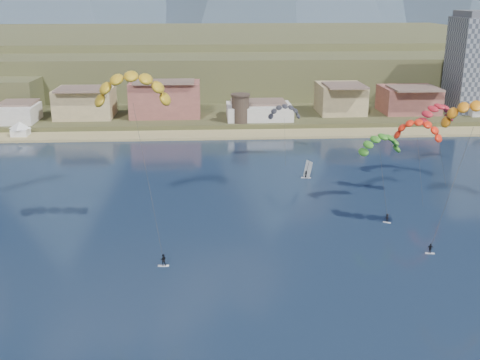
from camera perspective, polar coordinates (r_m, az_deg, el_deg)
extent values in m
plane|color=#0D1C31|center=(70.75, 1.59, -15.82)|extent=(2400.00, 2400.00, 0.00)
cube|color=tan|center=(169.30, -1.48, 4.50)|extent=(2200.00, 12.00, 0.90)
cube|color=brown|center=(619.94, -2.97, 14.15)|extent=(2200.00, 900.00, 4.00)
cube|color=brown|center=(283.90, 5.96, 11.70)|extent=(320.00, 150.00, 15.00)
cube|color=brown|center=(321.79, -9.78, 12.52)|extent=(380.00, 170.00, 18.00)
cylinder|color=#47382D|center=(176.14, 0.05, 6.94)|extent=(5.20, 5.20, 8.00)
cylinder|color=#47382D|center=(175.38, 0.05, 8.32)|extent=(5.82, 5.82, 0.60)
cube|color=white|center=(176.90, -20.67, 4.42)|extent=(4.50, 4.50, 2.00)
pyramid|color=white|center=(176.29, -20.78, 5.36)|extent=(6.40, 6.40, 2.00)
cube|color=silver|center=(89.38, -7.49, -8.31)|extent=(1.63, 0.57, 0.11)
imported|color=black|center=(88.96, -7.52, -7.74)|extent=(0.94, 0.75, 1.85)
cylinder|color=#262626|center=(90.93, -9.02, 0.12)|extent=(0.05, 0.05, 25.18)
cube|color=silver|center=(97.36, 18.08, -6.83)|extent=(1.48, 0.67, 0.10)
imported|color=black|center=(97.02, 18.13, -6.36)|extent=(1.02, 0.56, 1.64)
cylinder|color=#262626|center=(98.50, 20.05, -0.61)|extent=(0.05, 0.05, 20.67)
cube|color=silver|center=(107.86, 14.17, -4.04)|extent=(1.40, 1.06, 0.09)
imported|color=black|center=(107.56, 14.20, -3.62)|extent=(1.18, 1.03, 1.58)
cylinder|color=#262626|center=(110.71, 13.86, -0.39)|extent=(0.05, 0.05, 13.74)
cylinder|color=#262626|center=(140.89, 4.52, 3.78)|extent=(0.04, 0.04, 12.61)
cylinder|color=#262626|center=(118.99, 17.36, 0.76)|extent=(0.04, 0.04, 13.85)
cylinder|color=#262626|center=(132.42, 18.94, 2.48)|extent=(0.04, 0.04, 14.54)
cube|color=silver|center=(130.40, 6.47, 0.23)|extent=(2.23, 1.01, 0.11)
imported|color=black|center=(130.15, 6.48, 0.57)|extent=(0.83, 0.62, 1.55)
cube|color=white|center=(129.89, 6.66, 1.04)|extent=(1.25, 2.45, 3.70)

